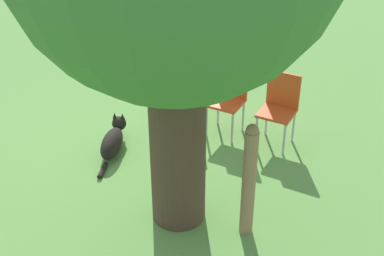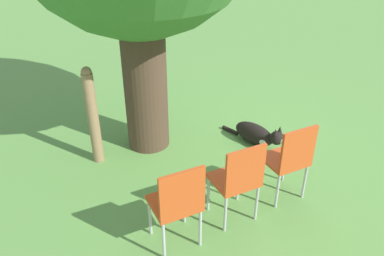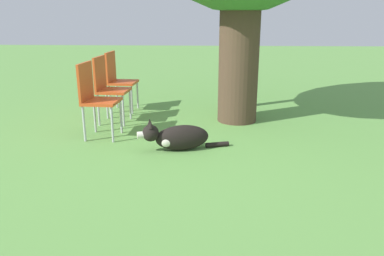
# 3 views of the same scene
# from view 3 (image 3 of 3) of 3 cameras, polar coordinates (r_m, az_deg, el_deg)

# --- Properties ---
(ground_plane) EXTENTS (30.00, 30.00, 0.00)m
(ground_plane) POSITION_cam_3_polar(r_m,az_deg,el_deg) (4.89, 3.32, -1.30)
(ground_plane) COLOR #609947
(dog) EXTENTS (1.07, 0.42, 0.39)m
(dog) POSITION_cam_3_polar(r_m,az_deg,el_deg) (4.35, -2.35, -1.43)
(dog) COLOR black
(dog) RESTS_ON ground_plane
(fence_post) EXTENTS (0.14, 0.14, 1.31)m
(fence_post) POSITION_cam_3_polar(r_m,az_deg,el_deg) (6.27, 5.98, 8.90)
(fence_post) COLOR #937551
(fence_post) RESTS_ON ground_plane
(red_chair_0) EXTENTS (0.44, 0.46, 0.96)m
(red_chair_0) POSITION_cam_3_polar(r_m,az_deg,el_deg) (4.89, -14.60, 4.93)
(red_chair_0) COLOR #D14C1E
(red_chair_0) RESTS_ON ground_plane
(red_chair_1) EXTENTS (0.44, 0.46, 0.96)m
(red_chair_1) POSITION_cam_3_polar(r_m,az_deg,el_deg) (5.55, -12.73, 6.44)
(red_chair_1) COLOR #D14C1E
(red_chair_1) RESTS_ON ground_plane
(red_chair_2) EXTENTS (0.44, 0.46, 0.96)m
(red_chair_2) POSITION_cam_3_polar(r_m,az_deg,el_deg) (6.22, -11.24, 7.62)
(red_chair_2) COLOR #D14C1E
(red_chair_2) RESTS_ON ground_plane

